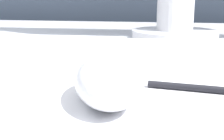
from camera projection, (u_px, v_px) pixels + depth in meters
name	position (u px, v px, depth m)	size (l,w,h in m)	color
partition_panel	(133.00, 35.00, 1.32)	(5.00, 0.03, 1.34)	#333D4C
computer_mouse_near	(106.00, 81.00, 0.30)	(0.09, 0.13, 0.04)	white
keyboard	(76.00, 50.00, 0.53)	(0.39, 0.17, 0.02)	silver
pen	(221.00, 90.00, 0.33)	(0.16, 0.03, 0.01)	black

